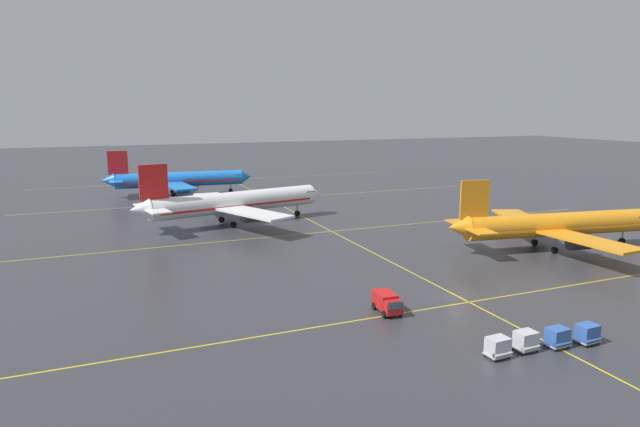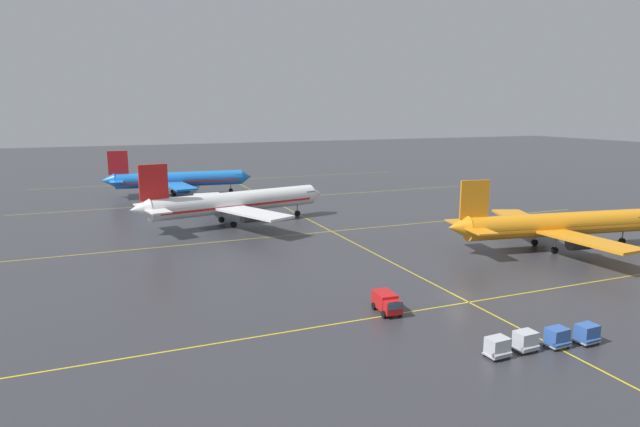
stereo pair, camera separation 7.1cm
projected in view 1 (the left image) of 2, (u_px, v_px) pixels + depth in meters
ground_plane at (458, 297)px, 63.55m from camera, size 600.00×600.00×0.00m
airliner_front_gate at (554, 225)px, 84.48m from camera, size 36.58×31.21×11.39m
airliner_second_row at (234, 202)px, 102.86m from camera, size 39.52×33.57×12.35m
airliner_third_row at (178, 180)px, 138.19m from camera, size 37.43×32.20×11.63m
taxiway_markings at (295, 212)px, 115.40m from camera, size 114.09×173.49×0.01m
service_truck_red_van at (387, 302)px, 58.38m from camera, size 2.42×4.25×2.10m
baggage_cart_row_leftmost at (498, 347)px, 47.80m from camera, size 2.78×1.76×1.86m
baggage_cart_row_second at (526, 341)px, 49.11m from camera, size 2.78×1.76×1.86m
baggage_cart_row_middle at (558, 337)px, 49.87m from camera, size 2.78×1.76×1.86m
baggage_cart_row_fourth at (588, 333)px, 50.69m from camera, size 2.78×1.76×1.86m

